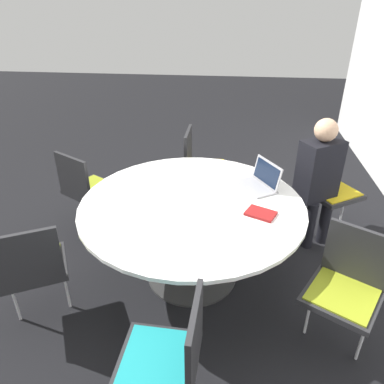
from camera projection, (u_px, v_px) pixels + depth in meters
ground_plane at (192, 275)px, 3.24m from camera, size 16.00×16.00×0.00m
conference_table at (192, 216)px, 2.95m from camera, size 1.74×1.74×0.72m
chair_0 at (329, 183)px, 3.60m from camera, size 0.59×0.59×0.87m
chair_1 at (200, 162)px, 4.03m from camera, size 0.45×0.43×0.87m
chair_2 at (86, 186)px, 3.56m from camera, size 0.58×0.59×0.87m
chair_3 at (32, 265)px, 2.56m from camera, size 0.57×0.58×0.87m
chair_4 at (170, 354)px, 1.94m from camera, size 0.46×0.44×0.87m
chair_5 at (347, 283)px, 2.40m from camera, size 0.59×0.59×0.87m
person_0 at (319, 174)px, 3.35m from camera, size 0.37×0.42×1.22m
laptop at (261, 181)px, 3.10m from camera, size 0.41×0.37×0.21m
spiral_notebook at (261, 213)px, 2.74m from camera, size 0.23×0.25×0.02m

